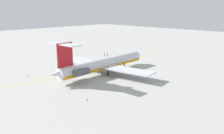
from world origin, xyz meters
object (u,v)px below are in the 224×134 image
at_px(safety_cone_nose, 27,75).
at_px(safety_cone_wingtip, 87,99).
at_px(ground_crew_near_nose, 107,54).
at_px(ground_crew_near_tail, 105,54).
at_px(main_jetliner, 101,64).

distance_m(safety_cone_nose, safety_cone_wingtip, 29.89).
bearing_deg(ground_crew_near_nose, safety_cone_nose, -89.10).
height_order(ground_crew_near_nose, safety_cone_wingtip, ground_crew_near_nose).
distance_m(ground_crew_near_nose, ground_crew_near_tail, 2.43).
relative_size(main_jetliner, ground_crew_near_nose, 23.39).
xyz_separation_m(ground_crew_near_nose, ground_crew_near_tail, (-0.50, -2.37, -0.07)).
bearing_deg(safety_cone_wingtip, ground_crew_near_nose, -139.66).
relative_size(ground_crew_near_nose, ground_crew_near_tail, 1.07).
relative_size(main_jetliner, safety_cone_wingtip, 75.07).
height_order(ground_crew_near_tail, safety_cone_wingtip, ground_crew_near_tail).
distance_m(main_jetliner, ground_crew_near_tail, 30.53).
bearing_deg(ground_crew_near_tail, safety_cone_nose, 3.86).
bearing_deg(ground_crew_near_nose, safety_cone_wingtip, -54.37).
bearing_deg(ground_crew_near_tail, main_jetliner, 39.21).
relative_size(ground_crew_near_nose, safety_cone_wingtip, 3.21).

